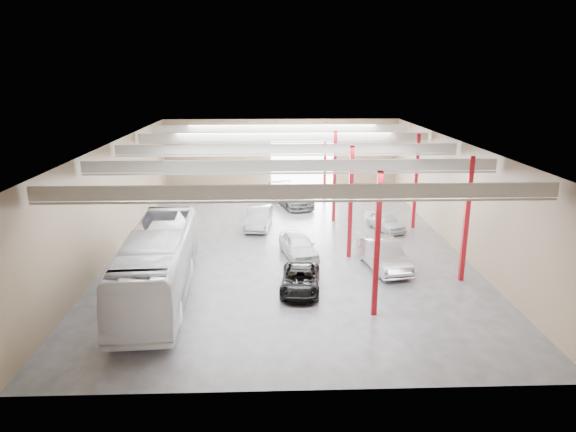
{
  "coord_description": "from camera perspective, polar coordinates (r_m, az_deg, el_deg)",
  "views": [
    {
      "loc": [
        -1.13,
        -32.32,
        11.26
      ],
      "look_at": [
        0.02,
        -0.23,
        2.2
      ],
      "focal_mm": 32.0,
      "sensor_mm": 36.0,
      "label": 1
    }
  ],
  "objects": [
    {
      "name": "black_sedan",
      "position": [
        27.4,
        1.39,
        -7.13
      ],
      "size": [
        2.44,
        4.55,
        1.22
      ],
      "primitive_type": "imported",
      "rotation": [
        0.0,
        0.0,
        -0.1
      ],
      "color": "black",
      "rests_on": "ground"
    },
    {
      "name": "coach_bus",
      "position": [
        27.3,
        -14.23,
        -5.14
      ],
      "size": [
        3.65,
        12.71,
        3.5
      ],
      "primitive_type": "imported",
      "rotation": [
        0.0,
        0.0,
        0.06
      ],
      "color": "white",
      "rests_on": "ground"
    },
    {
      "name": "car_row_c",
      "position": [
        44.54,
        0.37,
        2.25
      ],
      "size": [
        4.25,
        6.33,
        1.7
      ],
      "primitive_type": "imported",
      "rotation": [
        0.0,
        0.0,
        0.35
      ],
      "color": "slate",
      "rests_on": "ground"
    },
    {
      "name": "car_row_a",
      "position": [
        32.2,
        1.15,
        -3.27
      ],
      "size": [
        2.7,
        4.76,
        1.53
      ],
      "primitive_type": "imported",
      "rotation": [
        0.0,
        0.0,
        0.21
      ],
      "color": "silver",
      "rests_on": "ground"
    },
    {
      "name": "car_right_far",
      "position": [
        38.36,
        10.73,
        -0.55
      ],
      "size": [
        2.79,
        4.22,
        1.34
      ],
      "primitive_type": "imported",
      "rotation": [
        0.0,
        0.0,
        0.34
      ],
      "color": "silver",
      "rests_on": "ground"
    },
    {
      "name": "car_row_b",
      "position": [
        38.29,
        -3.28,
        -0.15
      ],
      "size": [
        2.15,
        4.9,
        1.57
      ],
      "primitive_type": "imported",
      "rotation": [
        0.0,
        0.0,
        -0.1
      ],
      "color": "#B5B4B9",
      "rests_on": "ground"
    },
    {
      "name": "car_right_near",
      "position": [
        30.86,
        10.5,
        -4.25
      ],
      "size": [
        2.63,
        5.33,
        1.68
      ],
      "primitive_type": "imported",
      "rotation": [
        0.0,
        0.0,
        0.17
      ],
      "color": "#AEAEB3",
      "rests_on": "ground"
    },
    {
      "name": "depot_shell",
      "position": [
        33.42,
        0.14,
        4.92
      ],
      "size": [
        22.12,
        32.12,
        7.06
      ],
      "color": "#444449",
      "rests_on": "ground"
    }
  ]
}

